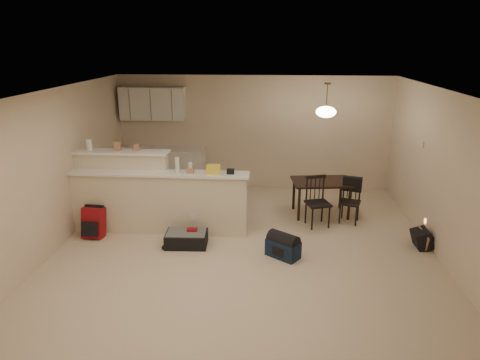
# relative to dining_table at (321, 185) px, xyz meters

# --- Properties ---
(room) EXTENTS (7.00, 7.02, 2.50)m
(room) POSITION_rel_dining_table_xyz_m (-1.36, -1.91, 0.66)
(room) COLOR beige
(room) RESTS_ON ground
(breakfast_bar) EXTENTS (3.08, 0.58, 1.39)m
(breakfast_bar) POSITION_rel_dining_table_xyz_m (-3.12, -0.93, 0.01)
(breakfast_bar) COLOR beige
(breakfast_bar) RESTS_ON ground
(upper_cabinets) EXTENTS (1.40, 0.34, 0.70)m
(upper_cabinets) POSITION_rel_dining_table_xyz_m (-3.56, 1.41, 1.31)
(upper_cabinets) COLOR white
(upper_cabinets) RESTS_ON room
(kitchen_counter) EXTENTS (1.80, 0.60, 0.90)m
(kitchen_counter) POSITION_rel_dining_table_xyz_m (-3.36, 1.28, -0.14)
(kitchen_counter) COLOR white
(kitchen_counter) RESTS_ON ground
(thermostat) EXTENTS (0.02, 0.12, 0.12)m
(thermostat) POSITION_rel_dining_table_xyz_m (1.63, -0.36, 0.91)
(thermostat) COLOR beige
(thermostat) RESTS_ON room
(jar) EXTENTS (0.10, 0.10, 0.20)m
(jar) POSITION_rel_dining_table_xyz_m (-4.10, -0.79, 0.90)
(jar) COLOR silver
(jar) RESTS_ON breakfast_bar
(cereal_box) EXTENTS (0.10, 0.07, 0.16)m
(cereal_box) POSITION_rel_dining_table_xyz_m (-3.60, -0.79, 0.88)
(cereal_box) COLOR #A67955
(cereal_box) RESTS_ON breakfast_bar
(small_box) EXTENTS (0.08, 0.06, 0.12)m
(small_box) POSITION_rel_dining_table_xyz_m (-3.27, -0.79, 0.86)
(small_box) COLOR #A67955
(small_box) RESTS_ON breakfast_bar
(bottle_a) EXTENTS (0.07, 0.07, 0.26)m
(bottle_a) POSITION_rel_dining_table_xyz_m (-2.52, -1.01, 0.63)
(bottle_a) COLOR silver
(bottle_a) RESTS_ON breakfast_bar
(bottle_b) EXTENTS (0.06, 0.06, 0.18)m
(bottle_b) POSITION_rel_dining_table_xyz_m (-2.31, -1.01, 0.59)
(bottle_b) COLOR silver
(bottle_b) RESTS_ON breakfast_bar
(bag_lump) EXTENTS (0.22, 0.18, 0.14)m
(bag_lump) POSITION_rel_dining_table_xyz_m (-1.92, -1.01, 0.57)
(bag_lump) COLOR #A67955
(bag_lump) RESTS_ON breakfast_bar
(pouch) EXTENTS (0.12, 0.10, 0.08)m
(pouch) POSITION_rel_dining_table_xyz_m (-1.63, -1.01, 0.54)
(pouch) COLOR #A67955
(pouch) RESTS_ON breakfast_bar
(extra_item_x) EXTENTS (0.12, 0.10, 0.10)m
(extra_item_x) POSITION_rel_dining_table_xyz_m (-2.31, -1.01, 0.54)
(extra_item_x) COLOR #A67955
(extra_item_x) RESTS_ON breakfast_bar
(dining_table) EXTENTS (1.16, 0.85, 0.68)m
(dining_table) POSITION_rel_dining_table_xyz_m (0.00, 0.00, 0.00)
(dining_table) COLOR black
(dining_table) RESTS_ON ground
(pendant_lamp) EXTENTS (0.36, 0.36, 0.62)m
(pendant_lamp) POSITION_rel_dining_table_xyz_m (-0.00, -0.00, 1.39)
(pendant_lamp) COLOR brown
(pendant_lamp) RESTS_ON room
(dining_chair_near) EXTENTS (0.49, 0.48, 0.91)m
(dining_chair_near) POSITION_rel_dining_table_xyz_m (-0.11, -0.55, -0.14)
(dining_chair_near) COLOR black
(dining_chair_near) RESTS_ON ground
(dining_chair_far) EXTENTS (0.44, 0.43, 0.82)m
(dining_chair_far) POSITION_rel_dining_table_xyz_m (0.49, -0.34, -0.19)
(dining_chair_far) COLOR black
(dining_chair_far) RESTS_ON ground
(suitcase) EXTENTS (0.69, 0.47, 0.23)m
(suitcase) POSITION_rel_dining_table_xyz_m (-2.31, -1.51, -0.48)
(suitcase) COLOR black
(suitcase) RESTS_ON ground
(red_backpack) EXTENTS (0.36, 0.25, 0.52)m
(red_backpack) POSITION_rel_dining_table_xyz_m (-3.94, -1.30, -0.34)
(red_backpack) COLOR maroon
(red_backpack) RESTS_ON ground
(navy_duffel) EXTENTS (0.57, 0.52, 0.27)m
(navy_duffel) POSITION_rel_dining_table_xyz_m (-0.75, -1.78, -0.46)
(navy_duffel) COLOR #111F38
(navy_duffel) RESTS_ON ground
(black_daypack) EXTENTS (0.25, 0.34, 0.30)m
(black_daypack) POSITION_rel_dining_table_xyz_m (1.49, -1.30, -0.45)
(black_daypack) COLOR black
(black_daypack) RESTS_ON ground
(cardboard_sheet) EXTENTS (0.08, 0.38, 0.29)m
(cardboard_sheet) POSITION_rel_dining_table_xyz_m (1.49, -1.30, -0.45)
(cardboard_sheet) COLOR #A67955
(cardboard_sheet) RESTS_ON ground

